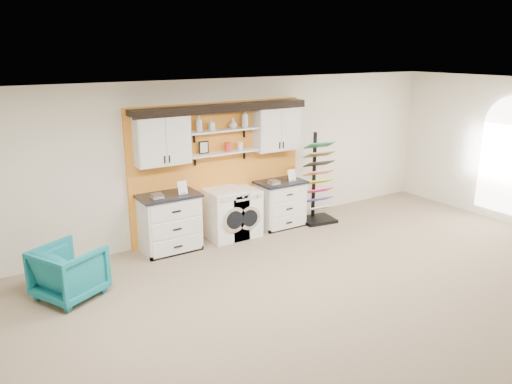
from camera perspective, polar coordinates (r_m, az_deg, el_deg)
floor at (r=6.52m, az=13.44°, el=-14.84°), size 10.00×10.00×0.00m
ceiling at (r=5.64m, az=15.31°, el=10.42°), size 10.00×10.00×0.00m
wall_back at (r=9.02m, az=-4.39°, el=3.90°), size 10.00×0.00×10.00m
accent_panel at (r=9.04m, az=-4.26°, el=2.62°), size 3.40×0.07×2.40m
upper_cabinet_left at (r=8.28m, az=-10.71°, el=5.94°), size 0.90×0.35×0.84m
upper_cabinet_right at (r=9.34m, az=2.31°, el=7.35°), size 0.90×0.35×0.84m
shelf_lower at (r=8.82m, az=-3.79°, el=4.49°), size 1.32×0.28×0.03m
shelf_upper at (r=8.75m, az=-3.84°, el=7.06°), size 1.32×0.28×0.03m
crown_molding at (r=8.71m, az=-3.93°, el=9.65°), size 3.30×0.41×0.13m
window_arched at (r=10.69m, az=26.87°, el=4.03°), size 0.06×1.10×2.25m
picture_frame at (r=8.68m, az=-5.99°, el=5.09°), size 0.18×0.02×0.22m
canister_red at (r=8.85m, az=-3.24°, el=5.17°), size 0.11×0.11×0.16m
canister_cream at (r=8.98m, az=-1.84°, el=5.28°), size 0.10×0.10×0.14m
base_cabinet_left at (r=8.49m, az=-9.84°, el=-3.47°), size 1.01×0.66×0.98m
base_cabinet_right at (r=9.55m, az=2.74°, el=-1.32°), size 0.91×0.66×0.89m
washer at (r=8.94m, az=-3.53°, el=-2.51°), size 0.65×0.71×0.90m
dryer at (r=9.09m, az=-1.87°, el=-2.32°), size 0.61×0.71×0.86m
sample_rack at (r=9.83m, az=7.06°, el=-0.27°), size 0.71×0.62×1.75m
armchair at (r=7.35m, az=-20.56°, el=-8.55°), size 1.07×1.06×0.73m
soap_bottle_a at (r=8.52m, az=-6.53°, el=7.79°), size 0.15×0.15×0.28m
soap_bottle_b at (r=8.64m, az=-5.10°, el=7.68°), size 0.09×0.09×0.20m
soap_bottle_c at (r=8.84m, az=-2.64°, el=7.84°), size 0.16×0.16×0.17m
soap_bottle_d at (r=8.95m, az=-1.28°, el=8.43°), size 0.16×0.16×0.32m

